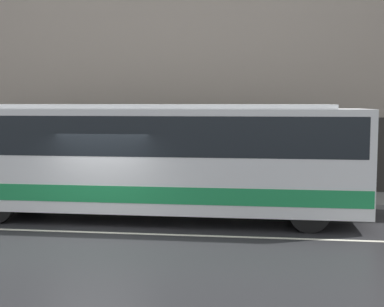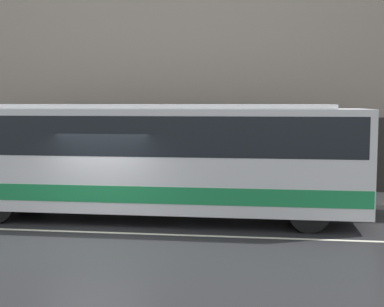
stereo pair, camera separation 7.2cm
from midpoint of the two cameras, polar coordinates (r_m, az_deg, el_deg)
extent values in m
plane|color=#262628|center=(14.06, -10.00, -8.28)|extent=(60.00, 60.00, 0.00)
cube|color=gray|center=(19.00, -5.21, -4.40)|extent=(60.00, 2.49, 0.15)
cube|color=gray|center=(20.27, -4.46, 13.13)|extent=(60.00, 0.30, 12.07)
cube|color=#2D2B28|center=(20.02, -4.46, -0.07)|extent=(60.00, 0.06, 2.80)
cube|color=beige|center=(14.06, -10.00, -8.27)|extent=(54.00, 0.14, 0.01)
cube|color=white|center=(15.32, -5.31, -0.45)|extent=(12.49, 2.56, 2.80)
cube|color=#1E8C4C|center=(15.43, -5.28, -3.59)|extent=(12.43, 2.58, 0.45)
cube|color=black|center=(15.26, -5.33, 2.12)|extent=(12.12, 2.58, 1.06)
cube|color=orange|center=(15.11, 18.25, 3.82)|extent=(0.12, 1.92, 0.28)
cube|color=white|center=(15.24, -5.36, 5.02)|extent=(10.62, 2.17, 0.12)
cylinder|color=black|center=(14.06, 12.54, -6.15)|extent=(1.05, 0.28, 1.05)
cylinder|color=black|center=(16.26, 11.87, -4.57)|extent=(1.05, 0.28, 1.05)
cylinder|color=black|center=(17.76, -16.66, -3.84)|extent=(1.05, 0.28, 1.05)
camera|label=1|loc=(0.04, -89.86, 0.01)|focal=50.00mm
camera|label=2|loc=(0.04, 90.14, -0.01)|focal=50.00mm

